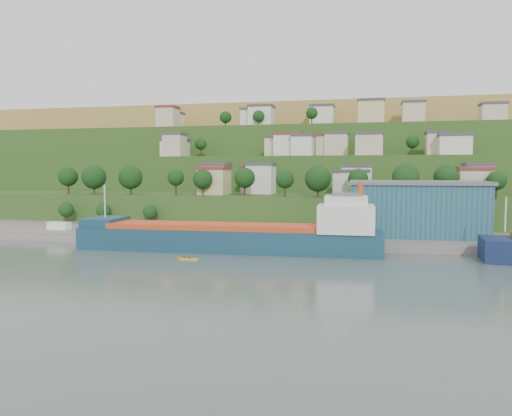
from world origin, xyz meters
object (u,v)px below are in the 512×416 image
(kayak_orange, at_px, (185,258))
(warehouse, at_px, (416,208))
(cargo_ship_near, at_px, (237,238))
(caravan, at_px, (59,227))

(kayak_orange, bearing_deg, warehouse, 54.49)
(cargo_ship_near, height_order, caravan, cargo_ship_near)
(warehouse, distance_m, kayak_orange, 56.66)
(warehouse, xyz_separation_m, kayak_orange, (-45.77, -32.38, -8.18))
(warehouse, bearing_deg, cargo_ship_near, -153.74)
(caravan, relative_size, kayak_orange, 1.71)
(cargo_ship_near, xyz_separation_m, kayak_orange, (-7.35, -11.83, -2.43))
(kayak_orange, bearing_deg, cargo_ship_near, 77.37)
(caravan, bearing_deg, cargo_ship_near, -5.15)
(cargo_ship_near, bearing_deg, caravan, 166.02)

